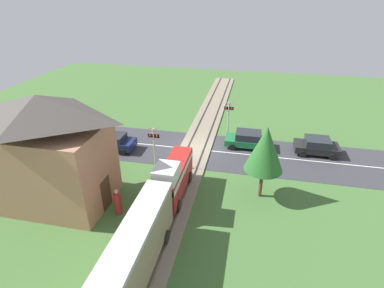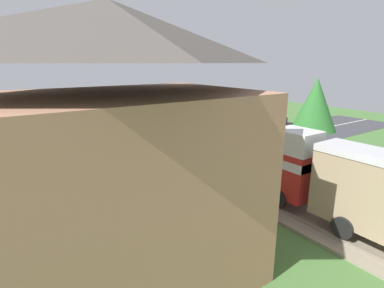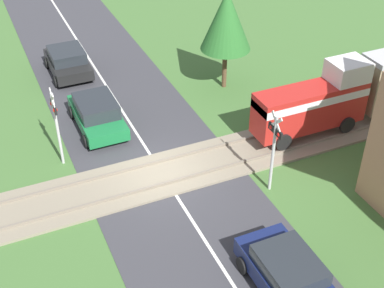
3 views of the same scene
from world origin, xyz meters
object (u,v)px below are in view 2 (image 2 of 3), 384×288
(train, at_px, (355,187))
(station_building, at_px, (118,162))
(car_far_side, at_px, (73,175))
(pedestrian_by_station, at_px, (250,218))
(car_behind_queue, at_px, (271,125))
(crossing_signal_east_approach, at_px, (176,142))
(car_near_crossing, at_px, (220,133))
(crossing_signal_west_approach, at_px, (183,113))

(train, relative_size, station_building, 1.79)
(car_far_side, xyz_separation_m, pedestrian_by_station, (-4.03, 7.85, 0.06))
(car_behind_queue, relative_size, crossing_signal_east_approach, 1.05)
(crossing_signal_east_approach, bearing_deg, train, 108.17)
(car_near_crossing, distance_m, station_building, 16.04)
(car_behind_queue, bearing_deg, car_near_crossing, -0.00)
(car_near_crossing, relative_size, car_behind_queue, 1.09)
(pedestrian_by_station, bearing_deg, crossing_signal_east_approach, -95.43)
(train, height_order, crossing_signal_west_approach, crossing_signal_west_approach)
(pedestrian_by_station, bearing_deg, car_behind_queue, -141.19)
(car_behind_queue, relative_size, pedestrian_by_station, 2.04)
(crossing_signal_west_approach, relative_size, pedestrian_by_station, 1.95)
(car_far_side, relative_size, crossing_signal_west_approach, 1.09)
(station_building, distance_m, pedestrian_by_station, 5.22)
(train, height_order, car_behind_queue, train)
(crossing_signal_west_approach, bearing_deg, car_near_crossing, 133.95)
(crossing_signal_west_approach, bearing_deg, pedestrian_by_station, 66.69)
(train, distance_m, car_near_crossing, 13.41)
(crossing_signal_east_approach, distance_m, station_building, 7.40)
(car_near_crossing, xyz_separation_m, crossing_signal_west_approach, (2.03, -2.10, 1.44))
(crossing_signal_west_approach, bearing_deg, car_behind_queue, 164.93)
(car_behind_queue, height_order, crossing_signal_west_approach, crossing_signal_west_approach)
(car_far_side, bearing_deg, crossing_signal_east_approach, 155.30)
(car_near_crossing, height_order, crossing_signal_west_approach, crossing_signal_west_approach)
(car_far_side, relative_size, crossing_signal_east_approach, 1.09)
(car_near_crossing, xyz_separation_m, station_building, (11.97, 10.31, 2.81))
(car_behind_queue, bearing_deg, station_building, 30.16)
(train, xyz_separation_m, car_behind_queue, (-10.31, -12.58, -1.12))
(station_building, bearing_deg, car_far_side, -92.90)
(train, relative_size, crossing_signal_west_approach, 3.82)
(car_behind_queue, xyz_separation_m, crossing_signal_east_approach, (12.80, 4.98, 1.46))
(car_near_crossing, relative_size, crossing_signal_east_approach, 1.15)
(train, xyz_separation_m, crossing_signal_east_approach, (2.49, -7.59, 0.34))
(car_behind_queue, distance_m, pedestrian_by_station, 17.13)
(crossing_signal_east_approach, bearing_deg, car_far_side, -24.70)
(train, relative_size, car_far_side, 3.49)
(car_near_crossing, xyz_separation_m, car_far_side, (11.59, 2.88, -0.01))
(station_building, bearing_deg, car_near_crossing, -139.24)
(crossing_signal_west_approach, xyz_separation_m, crossing_signal_east_approach, (4.98, 7.09, 0.00))
(crossing_signal_east_approach, height_order, pedestrian_by_station, crossing_signal_east_approach)
(car_behind_queue, distance_m, station_building, 20.72)
(station_building, height_order, pedestrian_by_station, station_building)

